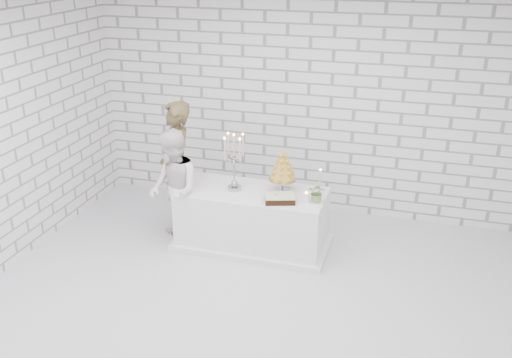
{
  "coord_description": "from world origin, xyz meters",
  "views": [
    {
      "loc": [
        1.5,
        -5.02,
        3.62
      ],
      "look_at": [
        -0.25,
        0.87,
        1.05
      ],
      "focal_mm": 40.67,
      "sensor_mm": 36.0,
      "label": 1
    }
  ],
  "objects_px": {
    "candelabra": "(234,162)",
    "croquembouche": "(283,171)",
    "cake_table": "(252,219)",
    "groom": "(177,168)",
    "bride": "(174,190)"
  },
  "relations": [
    {
      "from": "bride",
      "to": "candelabra",
      "type": "bearing_deg",
      "value": 73.48
    },
    {
      "from": "groom",
      "to": "bride",
      "type": "distance_m",
      "value": 0.43
    },
    {
      "from": "cake_table",
      "to": "croquembouche",
      "type": "bearing_deg",
      "value": 16.86
    },
    {
      "from": "cake_table",
      "to": "candelabra",
      "type": "distance_m",
      "value": 0.77
    },
    {
      "from": "groom",
      "to": "candelabra",
      "type": "bearing_deg",
      "value": 53.65
    },
    {
      "from": "candelabra",
      "to": "croquembouche",
      "type": "distance_m",
      "value": 0.59
    },
    {
      "from": "cake_table",
      "to": "bride",
      "type": "height_order",
      "value": "bride"
    },
    {
      "from": "cake_table",
      "to": "groom",
      "type": "height_order",
      "value": "groom"
    },
    {
      "from": "croquembouche",
      "to": "groom",
      "type": "bearing_deg",
      "value": 178.64
    },
    {
      "from": "candelabra",
      "to": "croquembouche",
      "type": "xyz_separation_m",
      "value": [
        0.57,
        0.12,
        -0.1
      ]
    },
    {
      "from": "cake_table",
      "to": "bride",
      "type": "bearing_deg",
      "value": -164.84
    },
    {
      "from": "groom",
      "to": "bride",
      "type": "height_order",
      "value": "groom"
    },
    {
      "from": "candelabra",
      "to": "croquembouche",
      "type": "height_order",
      "value": "candelabra"
    },
    {
      "from": "bride",
      "to": "croquembouche",
      "type": "bearing_deg",
      "value": 70.68
    },
    {
      "from": "bride",
      "to": "cake_table",
      "type": "bearing_deg",
      "value": 70.21
    }
  ]
}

